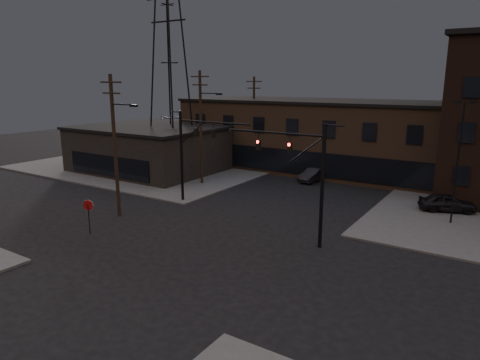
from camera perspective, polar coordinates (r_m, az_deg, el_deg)
name	(u,v)px	position (r m, az deg, el deg)	size (l,w,h in m)	color
ground	(197,248)	(27.94, -5.70, -9.07)	(140.00, 140.00, 0.00)	black
sidewalk_nw	(171,161)	(57.86, -9.22, 2.56)	(30.00, 30.00, 0.15)	#474744
building_row	(348,138)	(51.21, 14.15, 5.42)	(40.00, 12.00, 8.00)	brown
building_left	(148,150)	(51.82, -12.11, 3.93)	(16.00, 12.00, 5.00)	black
traffic_signal_near	(306,171)	(27.51, 8.79, 1.24)	(7.12, 0.24, 8.00)	black
traffic_signal_far	(193,147)	(36.74, -6.33, 4.42)	(7.12, 0.24, 8.00)	black
stop_sign	(88,209)	(31.52, -19.57, -3.64)	(0.72, 0.33, 2.48)	black
utility_pole_near	(115,143)	(34.23, -16.30, 4.79)	(3.70, 0.28, 11.00)	black
utility_pole_mid	(201,125)	(43.56, -5.18, 7.28)	(3.70, 0.28, 11.50)	black
utility_pole_far	(254,119)	(54.05, 1.85, 8.09)	(2.20, 0.28, 11.00)	black
transmission_tower	(169,63)	(51.30, -9.39, 15.17)	(7.00, 7.00, 25.00)	black
lot_light_a	(459,152)	(34.64, 27.15, 3.36)	(1.50, 0.28, 9.14)	black
parked_car_lot_a	(447,203)	(38.52, 25.88, -2.72)	(1.73, 4.29, 1.46)	black
car_crossing	(313,175)	(46.33, 9.77, 0.70)	(1.49, 4.27, 1.41)	black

